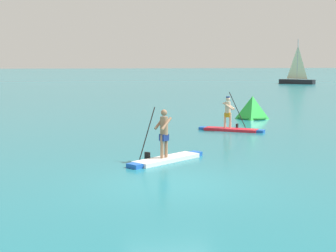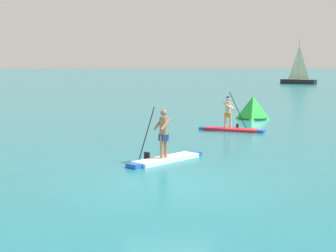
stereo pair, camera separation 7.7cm
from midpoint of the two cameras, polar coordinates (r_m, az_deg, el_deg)
name	(u,v)px [view 1 (the left image)]	position (r m, az deg, el deg)	size (l,w,h in m)	color
ground	(172,183)	(14.04, 0.25, -6.41)	(440.00, 440.00, 0.00)	#1E727F
paddleboarder_mid_center	(166,152)	(16.97, -0.41, -2.93)	(2.86, 2.31, 1.81)	white
paddleboarder_far_right	(231,124)	(24.61, 6.92, 0.17)	(2.91, 2.10, 1.86)	red
race_marker_buoy	(252,109)	(29.88, 9.30, 1.92)	(1.84, 1.84, 1.32)	green
sailboat_right_horizon	(297,78)	(77.20, 14.16, 5.21)	(4.51, 4.51, 6.48)	black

